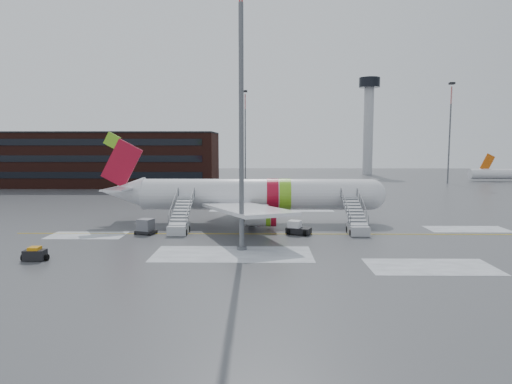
{
  "coord_description": "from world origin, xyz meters",
  "views": [
    {
      "loc": [
        -3.45,
        -49.43,
        9.74
      ],
      "look_at": [
        -4.11,
        4.27,
        4.0
      ],
      "focal_mm": 32.0,
      "sensor_mm": 36.0,
      "label": 1
    }
  ],
  "objects_px": {
    "pushback_tug": "(297,228)",
    "airstair_aft": "(180,223)",
    "airliner": "(248,195)",
    "baggage_tractor": "(35,255)",
    "uld_container": "(146,227)",
    "airstair_fwd": "(356,223)",
    "light_mast_near": "(241,92)"
  },
  "relations": [
    {
      "from": "pushback_tug",
      "to": "baggage_tractor",
      "type": "bearing_deg",
      "value": -153.5
    },
    {
      "from": "airliner",
      "to": "light_mast_near",
      "type": "height_order",
      "value": "light_mast_near"
    },
    {
      "from": "pushback_tug",
      "to": "airstair_aft",
      "type": "bearing_deg",
      "value": 176.5
    },
    {
      "from": "airliner",
      "to": "pushback_tug",
      "type": "distance_m",
      "value": 9.54
    },
    {
      "from": "airstair_fwd",
      "to": "airstair_aft",
      "type": "bearing_deg",
      "value": 180.0
    },
    {
      "from": "airliner",
      "to": "airstair_aft",
      "type": "relative_size",
      "value": 4.55
    },
    {
      "from": "airstair_aft",
      "to": "baggage_tractor",
      "type": "relative_size",
      "value": 3.44
    },
    {
      "from": "airstair_aft",
      "to": "airliner",
      "type": "bearing_deg",
      "value": 41.69
    },
    {
      "from": "airstair_fwd",
      "to": "baggage_tractor",
      "type": "height_order",
      "value": "airstair_fwd"
    },
    {
      "from": "airliner",
      "to": "uld_container",
      "type": "distance_m",
      "value": 13.42
    },
    {
      "from": "airstair_fwd",
      "to": "pushback_tug",
      "type": "height_order",
      "value": "airstair_fwd"
    },
    {
      "from": "pushback_tug",
      "to": "uld_container",
      "type": "height_order",
      "value": "uld_container"
    },
    {
      "from": "uld_container",
      "to": "baggage_tractor",
      "type": "distance_m",
      "value": 13.01
    },
    {
      "from": "uld_container",
      "to": "baggage_tractor",
      "type": "bearing_deg",
      "value": -119.59
    },
    {
      "from": "baggage_tractor",
      "to": "light_mast_near",
      "type": "bearing_deg",
      "value": 13.53
    },
    {
      "from": "airstair_fwd",
      "to": "pushback_tug",
      "type": "xyz_separation_m",
      "value": [
        -6.5,
        -0.78,
        -0.42
      ]
    },
    {
      "from": "pushback_tug",
      "to": "baggage_tractor",
      "type": "xyz_separation_m",
      "value": [
        -22.78,
        -11.36,
        -0.15
      ]
    },
    {
      "from": "airliner",
      "to": "airstair_aft",
      "type": "height_order",
      "value": "airliner"
    },
    {
      "from": "light_mast_near",
      "to": "airstair_fwd",
      "type": "bearing_deg",
      "value": 33.4
    },
    {
      "from": "airliner",
      "to": "baggage_tractor",
      "type": "distance_m",
      "value": 25.64
    },
    {
      "from": "baggage_tractor",
      "to": "airliner",
      "type": "bearing_deg",
      "value": 47.16
    },
    {
      "from": "airstair_fwd",
      "to": "light_mast_near",
      "type": "distance_m",
      "value": 19.66
    },
    {
      "from": "airliner",
      "to": "light_mast_near",
      "type": "relative_size",
      "value": 1.26
    },
    {
      "from": "airliner",
      "to": "baggage_tractor",
      "type": "bearing_deg",
      "value": -132.84
    },
    {
      "from": "uld_container",
      "to": "baggage_tractor",
      "type": "height_order",
      "value": "uld_container"
    },
    {
      "from": "pushback_tug",
      "to": "airliner",
      "type": "bearing_deg",
      "value": 126.71
    },
    {
      "from": "airstair_fwd",
      "to": "baggage_tractor",
      "type": "xyz_separation_m",
      "value": [
        -29.28,
        -12.14,
        -0.57
      ]
    },
    {
      "from": "baggage_tractor",
      "to": "light_mast_near",
      "type": "distance_m",
      "value": 22.34
    },
    {
      "from": "airstair_aft",
      "to": "uld_container",
      "type": "height_order",
      "value": "airstair_aft"
    },
    {
      "from": "pushback_tug",
      "to": "baggage_tractor",
      "type": "height_order",
      "value": "pushback_tug"
    },
    {
      "from": "airstair_aft",
      "to": "baggage_tractor",
      "type": "height_order",
      "value": "airstair_aft"
    },
    {
      "from": "airstair_aft",
      "to": "uld_container",
      "type": "relative_size",
      "value": 3.25
    }
  ]
}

